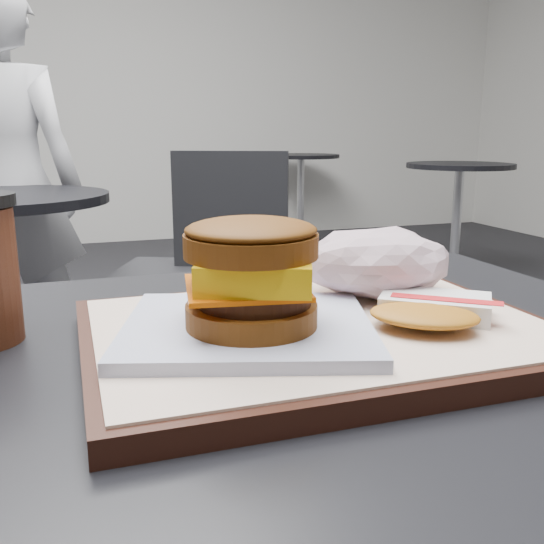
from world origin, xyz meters
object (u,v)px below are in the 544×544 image
(breakfast_sandwich, at_px, (251,287))
(hash_brown, at_px, (430,310))
(patron, at_px, (11,186))
(neighbor_table, at_px, (1,256))
(neighbor_chair, at_px, (197,260))
(crumpled_wrapper, at_px, (377,262))
(serving_tray, at_px, (320,334))

(breakfast_sandwich, relative_size, hash_brown, 1.71)
(breakfast_sandwich, xyz_separation_m, hash_brown, (0.15, -0.01, -0.03))
(breakfast_sandwich, xyz_separation_m, patron, (-0.33, 2.09, -0.09))
(neighbor_table, relative_size, neighbor_chair, 0.85)
(hash_brown, relative_size, neighbor_table, 0.18)
(hash_brown, xyz_separation_m, crumpled_wrapper, (-0.00, 0.09, 0.02))
(serving_tray, bearing_deg, crumpled_wrapper, 36.49)
(hash_brown, distance_m, patron, 2.16)
(neighbor_table, bearing_deg, breakfast_sandwich, -78.36)
(breakfast_sandwich, xyz_separation_m, neighbor_table, (-0.34, 1.67, -0.28))
(crumpled_wrapper, relative_size, neighbor_chair, 0.16)
(serving_tray, height_order, neighbor_chair, neighbor_chair)
(breakfast_sandwich, bearing_deg, hash_brown, -4.45)
(neighbor_table, xyz_separation_m, patron, (0.02, 0.42, 0.19))
(serving_tray, xyz_separation_m, crumpled_wrapper, (0.09, 0.06, 0.04))
(serving_tray, distance_m, breakfast_sandwich, 0.08)
(breakfast_sandwich, distance_m, hash_brown, 0.15)
(breakfast_sandwich, bearing_deg, neighbor_table, 101.64)
(crumpled_wrapper, height_order, neighbor_table, crumpled_wrapper)
(serving_tray, distance_m, patron, 2.11)
(serving_tray, xyz_separation_m, hash_brown, (0.09, -0.03, 0.02))
(breakfast_sandwich, xyz_separation_m, neighbor_chair, (0.28, 1.59, -0.32))
(hash_brown, height_order, neighbor_chair, neighbor_chair)
(neighbor_chair, bearing_deg, hash_brown, -94.60)
(serving_tray, relative_size, breakfast_sandwich, 1.64)
(hash_brown, xyz_separation_m, neighbor_chair, (0.13, 1.60, -0.29))
(breakfast_sandwich, bearing_deg, crumpled_wrapper, 27.80)
(hash_brown, distance_m, crumpled_wrapper, 0.09)
(patron, bearing_deg, crumpled_wrapper, 122.04)
(crumpled_wrapper, relative_size, neighbor_table, 0.19)
(crumpled_wrapper, bearing_deg, patron, 103.35)
(hash_brown, bearing_deg, patron, 102.83)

